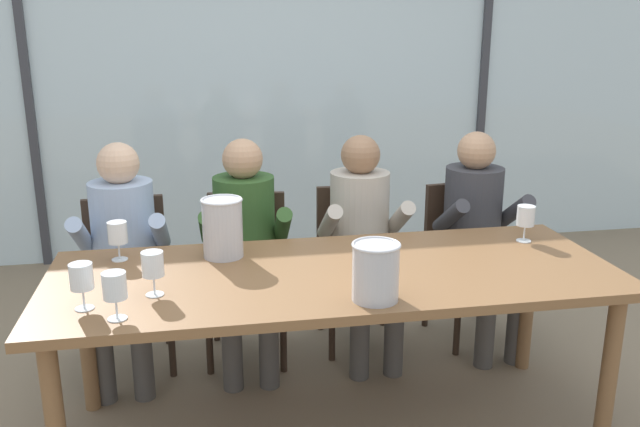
# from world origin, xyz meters

# --- Properties ---
(ground) EXTENTS (14.00, 14.00, 0.00)m
(ground) POSITION_xyz_m (0.00, 1.00, 0.00)
(ground) COLOR #847056
(window_glass_panel) EXTENTS (7.58, 0.03, 2.60)m
(window_glass_panel) POSITION_xyz_m (0.00, 2.50, 1.30)
(window_glass_panel) COLOR silver
(window_glass_panel) RESTS_ON ground
(window_mullion_left) EXTENTS (0.06, 0.06, 2.60)m
(window_mullion_left) POSITION_xyz_m (-1.71, 2.48, 1.30)
(window_mullion_left) COLOR #38383D
(window_mullion_left) RESTS_ON ground
(window_mullion_right) EXTENTS (0.06, 0.06, 2.60)m
(window_mullion_right) POSITION_xyz_m (1.71, 2.48, 1.30)
(window_mullion_right) COLOR #38383D
(window_mullion_right) RESTS_ON ground
(hillside_vineyard) EXTENTS (13.58, 2.40, 2.07)m
(hillside_vineyard) POSITION_xyz_m (0.00, 6.25, 1.04)
(hillside_vineyard) COLOR #386633
(hillside_vineyard) RESTS_ON ground
(dining_table) EXTENTS (2.38, 0.91, 0.75)m
(dining_table) POSITION_xyz_m (0.00, 0.00, 0.68)
(dining_table) COLOR brown
(dining_table) RESTS_ON ground
(chair_near_curtain) EXTENTS (0.48, 0.48, 0.87)m
(chair_near_curtain) POSITION_xyz_m (-0.94, 0.86, 0.50)
(chair_near_curtain) COLOR #332319
(chair_near_curtain) RESTS_ON ground
(chair_left_of_center) EXTENTS (0.49, 0.49, 0.87)m
(chair_left_of_center) POSITION_xyz_m (-0.31, 0.84, 0.50)
(chair_left_of_center) COLOR #332319
(chair_left_of_center) RESTS_ON ground
(chair_center) EXTENTS (0.45, 0.45, 0.87)m
(chair_center) POSITION_xyz_m (0.31, 0.89, 0.50)
(chair_center) COLOR #332319
(chair_center) RESTS_ON ground
(chair_right_of_center) EXTENTS (0.49, 0.49, 0.87)m
(chair_right_of_center) POSITION_xyz_m (0.95, 0.86, 0.50)
(chair_right_of_center) COLOR #332319
(chair_right_of_center) RESTS_ON ground
(person_pale_blue_shirt) EXTENTS (0.47, 0.61, 1.19)m
(person_pale_blue_shirt) POSITION_xyz_m (-0.94, 0.73, 0.68)
(person_pale_blue_shirt) COLOR #9EB2D1
(person_pale_blue_shirt) RESTS_ON ground
(person_olive_shirt) EXTENTS (0.47, 0.62, 1.19)m
(person_olive_shirt) POSITION_xyz_m (-0.32, 0.73, 0.68)
(person_olive_shirt) COLOR #2D5123
(person_olive_shirt) RESTS_ON ground
(person_beige_jumper) EXTENTS (0.46, 0.61, 1.19)m
(person_beige_jumper) POSITION_xyz_m (0.30, 0.73, 0.68)
(person_beige_jumper) COLOR #B7AD9E
(person_beige_jumper) RESTS_ON ground
(person_charcoal_jacket) EXTENTS (0.48, 0.62, 1.19)m
(person_charcoal_jacket) POSITION_xyz_m (0.96, 0.73, 0.68)
(person_charcoal_jacket) COLOR #38383D
(person_charcoal_jacket) RESTS_ON ground
(ice_bucket_primary) EXTENTS (0.18, 0.18, 0.22)m
(ice_bucket_primary) POSITION_xyz_m (0.09, -0.33, 0.87)
(ice_bucket_primary) COLOR #B7B7BC
(ice_bucket_primary) RESTS_ON dining_table
(ice_bucket_secondary) EXTENTS (0.18, 0.18, 0.27)m
(ice_bucket_secondary) POSITION_xyz_m (-0.45, 0.26, 0.89)
(ice_bucket_secondary) COLOR #B7B7BC
(ice_bucket_secondary) RESTS_ON dining_table
(wine_glass_by_left_taster) EXTENTS (0.08, 0.08, 0.17)m
(wine_glass_by_left_taster) POSITION_xyz_m (-0.85, -0.33, 0.87)
(wine_glass_by_left_taster) COLOR silver
(wine_glass_by_left_taster) RESTS_ON dining_table
(wine_glass_near_bucket) EXTENTS (0.08, 0.08, 0.17)m
(wine_glass_near_bucket) POSITION_xyz_m (-0.98, -0.22, 0.87)
(wine_glass_near_bucket) COLOR silver
(wine_glass_near_bucket) RESTS_ON dining_table
(wine_glass_center_pour) EXTENTS (0.08, 0.08, 0.17)m
(wine_glass_center_pour) POSITION_xyz_m (-0.90, 0.30, 0.87)
(wine_glass_center_pour) COLOR silver
(wine_glass_center_pour) RESTS_ON dining_table
(wine_glass_by_right_taster) EXTENTS (0.08, 0.08, 0.17)m
(wine_glass_by_right_taster) POSITION_xyz_m (0.96, 0.22, 0.87)
(wine_glass_by_right_taster) COLOR silver
(wine_glass_by_right_taster) RESTS_ON dining_table
(wine_glass_spare_empty) EXTENTS (0.08, 0.08, 0.17)m
(wine_glass_spare_empty) POSITION_xyz_m (-0.73, -0.13, 0.87)
(wine_glass_spare_empty) COLOR silver
(wine_glass_spare_empty) RESTS_ON dining_table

